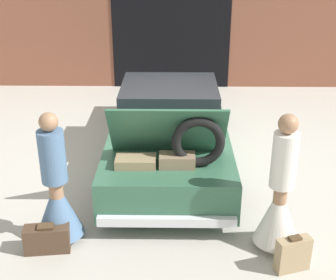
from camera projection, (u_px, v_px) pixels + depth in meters
ground_plane at (169, 157)px, 7.99m from camera, size 40.00×40.00×0.00m
garage_wall_back at (171, 30)px, 11.10m from camera, size 12.00×0.14×2.80m
car at (169, 127)px, 7.76m from camera, size 1.85×4.69×1.55m
person_left at (57, 196)px, 5.65m from camera, size 0.59×0.59×1.69m
person_right at (279, 202)px, 5.50m from camera, size 0.55×0.55×1.73m
suitcase_beside_left_person at (47, 239)px, 5.60m from camera, size 0.56×0.27×0.36m
suitcase_beside_right_person at (293, 254)px, 5.27m from camera, size 0.42×0.26×0.45m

